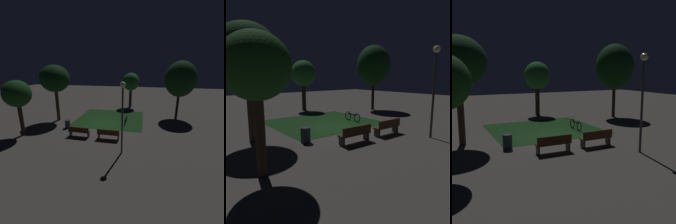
% 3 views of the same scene
% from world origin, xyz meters
% --- Properties ---
extents(ground_plane, '(60.00, 60.00, 0.00)m').
position_xyz_m(ground_plane, '(0.00, 0.00, 0.00)').
color(ground_plane, '#56514C').
extents(grass_lawn, '(7.19, 6.57, 0.01)m').
position_xyz_m(grass_lawn, '(0.31, 1.94, 0.01)').
color(grass_lawn, '#194219').
rests_on(grass_lawn, ground).
extents(bench_near_trees, '(1.81, 0.53, 0.88)m').
position_xyz_m(bench_near_trees, '(-1.25, -3.14, 0.48)').
color(bench_near_trees, '#422314').
rests_on(bench_near_trees, ground).
extents(bench_back_row, '(1.80, 0.49, 0.88)m').
position_xyz_m(bench_back_row, '(1.25, -3.14, 0.48)').
color(bench_back_row, '#512D19').
rests_on(bench_back_row, ground).
extents(tree_right_canopy, '(2.98, 2.98, 5.81)m').
position_xyz_m(tree_right_canopy, '(-5.10, 0.36, 4.40)').
color(tree_right_canopy, '#423021').
rests_on(tree_right_canopy, ground).
extents(tree_tall_center, '(3.22, 3.22, 6.24)m').
position_xyz_m(tree_tall_center, '(7.61, 3.74, 4.32)').
color(tree_tall_center, '#2D2116').
rests_on(tree_tall_center, ground).
extents(tree_back_left, '(2.33, 2.33, 4.78)m').
position_xyz_m(tree_back_left, '(2.02, 7.61, 3.50)').
color(tree_back_left, '#38281C').
rests_on(tree_back_left, ground).
extents(lamp_post_plaza_east, '(0.36, 0.36, 4.80)m').
position_xyz_m(lamp_post_plaza_east, '(2.59, -4.97, 3.24)').
color(lamp_post_plaza_east, '#333338').
rests_on(lamp_post_plaza_east, ground).
extents(trash_bin, '(0.49, 0.49, 0.77)m').
position_xyz_m(trash_bin, '(-3.11, -1.50, 0.38)').
color(trash_bin, '#2D3842').
rests_on(trash_bin, ground).
extents(bicycle, '(0.11, 1.66, 0.93)m').
position_xyz_m(bicycle, '(2.19, 0.83, 0.34)').
color(bicycle, black).
rests_on(bicycle, ground).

